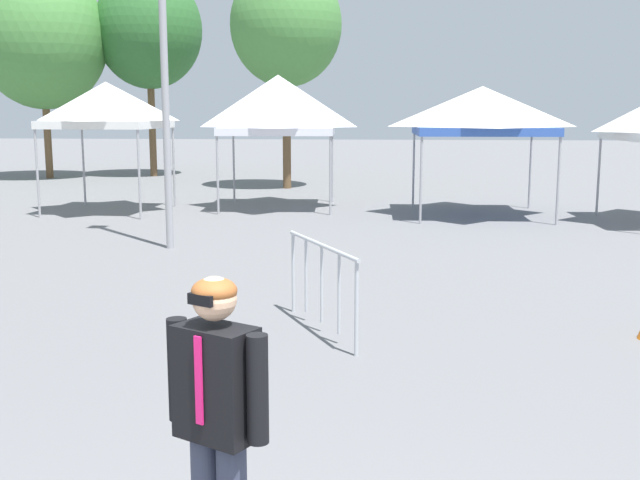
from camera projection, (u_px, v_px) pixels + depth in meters
canopy_tent_right_of_center at (106, 105)px, 19.68m from camera, size 2.87×2.87×3.36m
canopy_tent_center at (278, 105)px, 20.50m from camera, size 3.18×3.18×3.57m
canopy_tent_behind_left at (482, 111)px, 19.00m from camera, size 3.38×3.38×3.22m
person_foreground at (217, 417)px, 3.98m from camera, size 0.59×0.41×1.78m
tree_behind_tents_center at (149, 30)px, 30.28m from camera, size 4.20×4.20×8.11m
tree_behind_tents_left at (286, 25)px, 25.40m from camera, size 3.71×3.71×7.49m
tree_behind_tents_right at (42, 38)px, 29.37m from camera, size 4.93×4.93×8.11m
crowd_barrier_mid_lot at (322, 270)px, 9.04m from camera, size 0.99×1.90×1.08m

